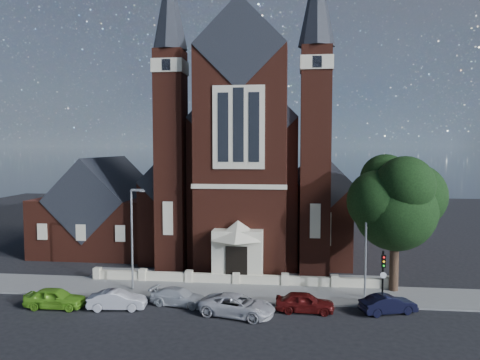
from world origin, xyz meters
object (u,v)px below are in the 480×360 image
Objects in this scene: church at (254,174)px; car_white_suv at (238,305)px; traffic_signal at (383,271)px; car_lime_van at (55,298)px; street_lamp_left at (133,233)px; car_navy at (388,304)px; street_lamp_right at (367,238)px; car_silver_a at (117,300)px; car_silver_b at (179,297)px; street_tree at (398,204)px; car_dark_red at (305,302)px; parish_hall at (106,213)px.

church is 24.70m from car_white_suv.
church is at bearing 118.20° from traffic_signal.
traffic_signal reaches higher than car_lime_van.
car_lime_van is 12.99m from car_white_suv.
car_lime_van is (-12.05, -23.51, -7.47)m from church.
street_lamp_left is at bearing -112.66° from church.
car_navy is at bearing -85.03° from traffic_signal.
car_lime_van is (-22.14, -4.57, -3.88)m from street_lamp_right.
car_white_suv is at bearing -99.53° from car_silver_a.
car_lime_van reaches higher than car_silver_b.
car_white_suv is (8.85, -4.58, -3.89)m from street_lamp_left.
street_tree reaches higher than car_white_suv.
church is at bearing 118.04° from street_lamp_right.
street_tree is 1.32× the size of street_lamp_left.
car_lime_van is at bearing 74.49° from car_navy.
street_lamp_right is at bearing -48.96° from car_white_suv.
church is 8.72× the size of car_silver_a.
street_lamp_left is 2.02× the size of car_silver_a.
car_dark_red reaches higher than car_silver_a.
church is 25.59m from car_silver_a.
car_white_suv reaches higher than car_silver_b.
street_lamp_left is 1.00× the size of street_lamp_right.
car_dark_red is (5.46, -22.28, -7.50)m from church.
church reaches higher than car_dark_red.
parish_hall reaches higher than street_lamp_left.
street_lamp_right is (26.09, -14.00, 0.59)m from parish_hall.
street_lamp_right is (18.00, 0.00, 0.00)m from street_lamp_left.
car_silver_b is (4.10, 1.34, -0.05)m from car_silver_a.
church is at bearing 7.45° from car_navy.
street_tree reaches higher than car_lime_van.
church is at bearing 1.08° from car_silver_b.
car_lime_van is 23.22m from car_navy.
street_tree is at bearing -47.21° from car_white_suv.
street_lamp_left is (-7.91, -18.94, -3.59)m from church.
car_lime_van is at bearing 104.35° from car_white_suv.
car_navy is at bearing -107.57° from street_tree.
car_silver_b is 8.97m from car_dark_red.
street_lamp_right is at bearing -145.74° from street_tree.
church reaches higher than street_tree.
street_tree is (12.60, -17.23, -1.23)m from church.
car_dark_red is (17.51, 1.23, -0.03)m from car_lime_van.
car_silver_a reaches higher than car_navy.
traffic_signal reaches higher than car_white_suv.
car_white_suv is (-9.15, -4.58, -3.89)m from street_lamp_right.
street_lamp_right is at bearing -0.28° from car_navy.
church is 21.38m from street_tree.
street_lamp_right is 2.00× the size of car_dark_red.
car_silver_b is 4.73m from car_white_suv.
traffic_signal is 23.32m from car_lime_van.
street_lamp_right is at bearing -83.99° from car_silver_a.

